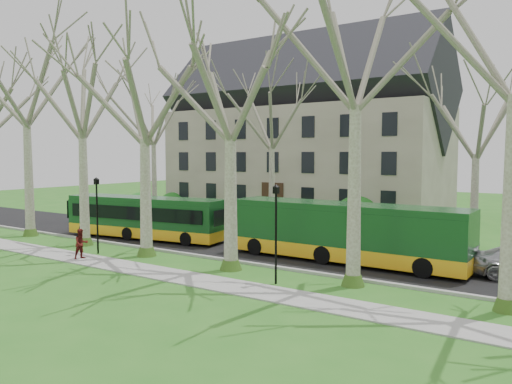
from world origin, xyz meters
The scene contains 12 objects.
ground centered at (0.00, 0.00, 0.00)m, with size 120.00×120.00×0.00m, color #2B6A1E.
sidewalk centered at (0.00, -2.50, 0.03)m, with size 70.00×2.00×0.06m, color gray.
road centered at (0.00, 5.50, 0.03)m, with size 80.00×8.00×0.06m, color black.
curb centered at (0.00, 1.50, 0.07)m, with size 80.00×0.25×0.14m, color #A5A39E.
building centered at (-6.00, 24.00, 8.07)m, with size 26.50×12.20×16.00m.
tree_row_verge centered at (0.00, 0.30, 7.00)m, with size 49.00×7.00×14.00m.
tree_row_far centered at (-1.33, 11.00, 6.00)m, with size 33.00×7.00×12.00m.
lamp_row centered at (0.00, -1.00, 2.57)m, with size 36.22×0.22×4.30m.
hedges centered at (-4.67, 14.00, 1.00)m, with size 30.60×8.60×2.00m.
bus_lead centered at (-7.35, 3.99, 1.50)m, with size 11.51×2.40×2.88m, color #13441B, non-canonical shape.
bus_follow centered at (6.73, 4.68, 1.65)m, with size 12.73×2.65×3.18m, color #13441B, non-canonical shape.
pedestrian_b centered at (-5.39, -2.58, 0.88)m, with size 0.79×0.62×1.63m, color #571513.
Camera 1 is at (17.32, -19.47, 5.72)m, focal length 35.00 mm.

